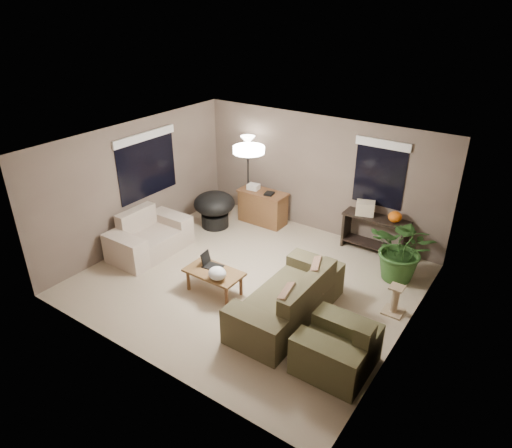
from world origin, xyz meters
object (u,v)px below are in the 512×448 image
Objects in this scene: armchair at (337,350)px; coffee_table at (214,274)px; papasan_chair at (215,207)px; houseplant at (403,256)px; cat_scratching_post at (395,301)px; desk at (263,207)px; console_table at (375,232)px; loveseat at (149,238)px; floor_lamp at (248,150)px; main_sofa at (289,302)px.

coffee_table is at bearing 170.33° from armchair.
houseplant is (4.10, 0.24, 0.02)m from papasan_chair.
desk is at bearing 156.91° from cat_scratching_post.
armchair reaches higher than cat_scratching_post.
coffee_table is at bearing -138.38° from houseplant.
console_table is (1.71, 2.91, 0.08)m from coffee_table.
floor_lamp reaches higher than loveseat.
coffee_table is 3.31m from floor_lamp.
houseplant reaches higher than main_sofa.
coffee_table is at bearing -73.03° from desk.
loveseat reaches higher than coffee_table.
desk is at bearing 44.32° from papasan_chair.
main_sofa is at bearing -31.41° from papasan_chair.
loveseat and armchair have the same top height.
papasan_chair is at bearing 129.01° from coffee_table.
houseplant is at bearing -8.65° from floor_lamp.
desk is (-3.35, 3.15, 0.08)m from armchair.
houseplant is at bearing 103.89° from cat_scratching_post.
floor_lamp is (-3.79, 3.22, 1.30)m from armchair.
floor_lamp is at bearing 68.45° from papasan_chair.
main_sofa is at bearing -141.24° from cat_scratching_post.
main_sofa reaches higher than console_table.
houseplant reaches higher than cat_scratching_post.
floor_lamp reaches higher than main_sofa.
floor_lamp reaches higher than armchair.
floor_lamp is (-1.28, 2.79, 1.24)m from coffee_table.
main_sofa is 2.80m from console_table.
armchair reaches higher than desk.
houseplant is at bearing 3.41° from papasan_chair.
armchair is at bearing -27.08° from main_sofa.
papasan_chair is (-0.77, -0.75, 0.09)m from desk.
papasan_chair is 2.35× the size of cat_scratching_post.
main_sofa is 2.36m from houseplant.
loveseat is 1.60× the size of armchair.
desk is 1.30m from floor_lamp.
coffee_table is 3.00m from cat_scratching_post.
floor_lamp is 3.82× the size of cat_scratching_post.
loveseat is 0.84× the size of floor_lamp.
armchair is 1.65m from cat_scratching_post.
coffee_table is at bearing -10.07° from loveseat.
armchair reaches higher than coffee_table.
armchair is at bearing -43.31° from desk.
cat_scratching_post is (0.24, 1.63, -0.08)m from armchair.
main_sofa is 3.44m from desk.
armchair is 0.52× the size of floor_lamp.
cat_scratching_post is at bearing -10.12° from papasan_chair.
houseplant is at bearing 41.62° from coffee_table.
papasan_chair is at bearing 77.60° from loveseat.
armchair is 0.81× the size of houseplant.
houseplant is (3.33, -0.51, 0.11)m from desk.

